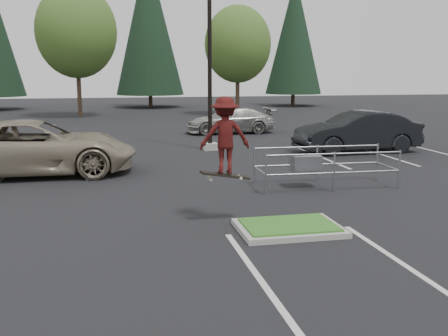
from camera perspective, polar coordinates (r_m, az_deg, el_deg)
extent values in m
plane|color=black|center=(11.50, 7.07, -6.80)|extent=(120.00, 120.00, 0.00)
cube|color=#97968D|center=(11.48, 7.07, -6.52)|extent=(2.20, 1.60, 0.12)
cube|color=#2D6520|center=(11.46, 7.08, -6.16)|extent=(1.95, 1.35, 0.05)
cube|color=silver|center=(19.67, -14.34, 0.22)|extent=(0.12, 5.20, 0.01)
cube|color=silver|center=(19.97, -22.10, -0.08)|extent=(0.12, 5.20, 0.01)
cube|color=silver|center=(21.28, 10.64, 1.12)|extent=(0.12, 5.20, 0.01)
cube|color=silver|center=(22.45, 17.02, 1.33)|extent=(0.12, 5.20, 0.01)
cube|color=silver|center=(23.87, 22.70, 1.49)|extent=(0.12, 5.20, 0.01)
cube|color=silver|center=(8.43, 4.97, -13.35)|extent=(0.12, 6.00, 0.01)
cube|color=silver|center=(9.52, 21.02, -11.15)|extent=(0.12, 6.00, 0.01)
cube|color=#97968D|center=(22.97, -1.52, 2.36)|extent=(0.60, 0.60, 0.30)
cylinder|color=black|center=(22.80, -1.58, 14.51)|extent=(0.18, 0.18, 10.00)
cylinder|color=#38281C|center=(40.96, -15.47, 7.81)|extent=(0.32, 0.32, 3.50)
ellipsoid|color=#446926|center=(41.03, -15.79, 14.11)|extent=(5.89, 5.89, 6.77)
sphere|color=#446926|center=(40.65, -14.90, 13.14)|extent=(3.68, 3.68, 3.68)
sphere|color=#446926|center=(41.42, -16.42, 13.27)|extent=(4.05, 4.05, 4.05)
cylinder|color=#38281C|center=(41.34, 1.48, 7.89)|extent=(0.32, 0.32, 3.04)
ellipsoid|color=#446926|center=(41.35, 1.50, 13.32)|extent=(5.12, 5.12, 5.89)
sphere|color=#446926|center=(41.18, 2.43, 12.44)|extent=(3.20, 3.20, 3.20)
sphere|color=#446926|center=(41.61, 0.68, 12.65)|extent=(3.52, 3.52, 3.52)
cylinder|color=#38281C|center=(51.07, -7.99, 7.25)|extent=(0.36, 0.36, 1.20)
cone|color=black|center=(51.18, -8.21, 15.38)|extent=(6.38, 6.38, 13.30)
cylinder|color=#38281C|center=(52.96, 7.50, 7.38)|extent=(0.36, 0.36, 1.20)
cone|color=black|center=(53.00, 7.67, 14.14)|extent=(5.50, 5.50, 11.30)
cylinder|color=gray|center=(14.61, 4.58, -0.70)|extent=(0.06, 0.06, 1.15)
cylinder|color=gray|center=(15.94, 3.31, 0.27)|extent=(0.06, 0.06, 1.15)
cylinder|color=gray|center=(15.23, 11.89, -0.42)|extent=(0.06, 0.06, 1.15)
cylinder|color=gray|center=(16.52, 10.08, 0.48)|extent=(0.06, 0.06, 1.15)
cylinder|color=gray|center=(16.09, 18.53, -0.17)|extent=(0.06, 0.06, 1.15)
cylinder|color=gray|center=(17.31, 16.32, 0.67)|extent=(0.06, 0.06, 1.15)
cylinder|color=gray|center=(15.24, 11.89, -0.52)|extent=(4.01, 0.18, 0.05)
cylinder|color=gray|center=(15.14, 11.97, 1.53)|extent=(4.01, 0.18, 0.05)
cylinder|color=gray|center=(16.52, 10.08, 0.40)|extent=(4.01, 0.18, 0.05)
cylinder|color=gray|center=(16.44, 10.14, 2.29)|extent=(4.01, 0.18, 0.05)
cube|color=gray|center=(15.64, 8.91, 0.50)|extent=(0.87, 0.55, 0.48)
cube|color=black|center=(11.85, 0.11, -0.78)|extent=(1.14, 0.42, 0.23)
cylinder|color=beige|center=(11.68, -1.43, -1.26)|extent=(0.07, 0.04, 0.07)
cylinder|color=beige|center=(11.91, -1.63, -1.04)|extent=(0.07, 0.04, 0.07)
cylinder|color=beige|center=(11.83, 1.86, -1.12)|extent=(0.07, 0.04, 0.07)
cylinder|color=beige|center=(12.05, 1.60, -0.91)|extent=(0.07, 0.04, 0.07)
imported|color=maroon|center=(11.70, 0.11, 3.58)|extent=(1.15, 0.71, 1.73)
imported|color=gray|center=(18.47, -19.82, 2.12)|extent=(6.58, 3.07, 1.82)
imported|color=black|center=(22.96, 14.31, 3.84)|extent=(5.35, 2.06, 1.74)
imported|color=#9B9B96|center=(29.20, 0.68, 5.21)|extent=(4.90, 2.03, 1.42)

